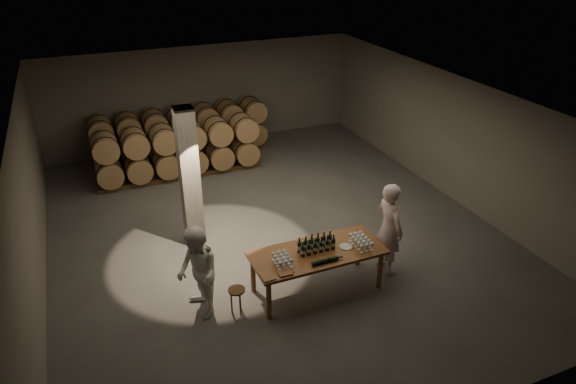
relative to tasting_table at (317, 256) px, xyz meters
name	(u,v)px	position (x,y,z in m)	size (l,w,h in m)	color
room	(190,178)	(-1.80, 2.70, 0.80)	(12.00, 12.00, 12.00)	#504D4B
tasting_table	(317,256)	(0.00, 0.00, 0.00)	(2.60, 1.10, 0.90)	brown
barrel_stack_back	(181,131)	(-0.96, 7.70, 0.03)	(5.48, 0.95, 1.57)	#55361D
barrel_stack_front	(178,149)	(-1.35, 6.30, 0.03)	(4.70, 0.95, 1.57)	#55361D
bottle_cluster	(316,245)	(-0.01, 0.05, 0.23)	(0.74, 0.24, 0.34)	black
lying_bottles	(325,261)	(-0.03, -0.39, 0.15)	(0.64, 0.09, 0.09)	black
glass_cluster_left	(282,258)	(-0.77, -0.10, 0.23)	(0.31, 0.42, 0.18)	silver
glass_cluster_right	(361,240)	(0.87, -0.14, 0.24)	(0.31, 0.53, 0.18)	silver
plate	(346,247)	(0.58, -0.08, 0.11)	(0.25, 0.25, 0.01)	silver
notebook_near	(285,273)	(-0.85, -0.40, 0.12)	(0.25, 0.20, 0.03)	brown
notebook_corner	(267,276)	(-1.18, -0.38, 0.12)	(0.22, 0.29, 0.02)	brown
pen	(291,273)	(-0.75, -0.45, 0.11)	(0.01, 0.01, 0.15)	black
stool	(237,294)	(-1.67, -0.04, -0.36)	(0.32, 0.32, 0.53)	#55361D
person_man	(389,228)	(1.63, 0.05, 0.21)	(0.73, 0.48, 2.01)	silver
person_woman	(198,273)	(-2.29, 0.22, 0.11)	(0.88, 0.69, 1.82)	white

